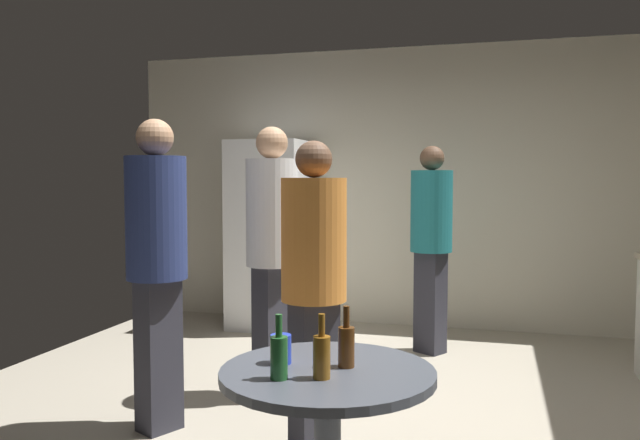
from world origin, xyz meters
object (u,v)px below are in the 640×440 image
Objects in this scene: beer_bottle_brown at (346,345)px; person_in_navy_shirt at (157,249)px; foreground_table at (328,397)px; beer_bottle_amber at (322,355)px; person_in_orange_shirt at (314,272)px; plastic_cup_blue at (281,349)px; person_in_white_shirt at (272,240)px; refrigerator at (270,234)px; beer_bottle_green at (279,356)px; person_in_teal_shirt at (431,232)px.

person_in_navy_shirt is at bearing 145.13° from beer_bottle_brown.
foreground_table is 3.48× the size of beer_bottle_amber.
beer_bottle_brown is 0.14× the size of person_in_orange_shirt.
plastic_cup_blue is 0.06× the size of person_in_white_shirt.
refrigerator is 1.02× the size of person_in_white_shirt.
person_in_orange_shirt reaches higher than beer_bottle_brown.
beer_bottle_green is 0.19m from plastic_cup_blue.
person_in_white_shirt is (0.71, -1.90, 0.14)m from refrigerator.
beer_bottle_green is at bearing -72.91° from plastic_cup_blue.
person_in_teal_shirt is (0.07, 3.12, 0.18)m from beer_bottle_amber.
person_in_teal_shirt reaches higher than foreground_table.
beer_bottle_amber is at bearing -108.56° from beer_bottle_brown.
person_in_navy_shirt reaches higher than person_in_orange_shirt.
plastic_cup_blue is 1.43m from person_in_navy_shirt.
person_in_navy_shirt is (-1.33, -2.05, 0.04)m from person_in_teal_shirt.
beer_bottle_amber is (1.52, -3.66, -0.08)m from refrigerator.
person_in_teal_shirt reaches higher than plastic_cup_blue.
person_in_orange_shirt is at bearing 98.02° from plastic_cup_blue.
refrigerator is at bearing 114.23° from beer_bottle_brown.
beer_bottle_amber is (0.01, -0.11, 0.19)m from foreground_table.
refrigerator is 7.83× the size of beer_bottle_brown.
person_in_navy_shirt reaches higher than beer_bottle_amber.
person_in_teal_shirt reaches higher than beer_bottle_green.
beer_bottle_green is at bearing -38.23° from person_in_orange_shirt.
beer_bottle_brown is at bearing -65.77° from refrigerator.
beer_bottle_green is 1.94m from person_in_white_shirt.
person_in_white_shirt is (-0.62, 1.62, 0.25)m from plastic_cup_blue.
person_in_white_shirt reaches higher than person_in_navy_shirt.
beer_bottle_amber is at bearing -86.14° from foreground_table.
beer_bottle_amber is at bearing -67.40° from refrigerator.
person_in_teal_shirt reaches higher than beer_bottle_amber.
beer_bottle_green is 2.09× the size of plastic_cup_blue.
plastic_cup_blue is at bearing -175.47° from beer_bottle_brown.
person_in_white_shirt is at bearing 166.06° from person_in_orange_shirt.
person_in_teal_shirt is at bearing 88.64° from beer_bottle_amber.
refrigerator is at bearing 113.13° from foreground_table.
plastic_cup_blue reaches higher than foreground_table.
beer_bottle_amber is 0.17m from beer_bottle_brown.
person_in_white_shirt is 1.04× the size of person_in_teal_shirt.
person_in_teal_shirt is at bearing 121.42° from person_in_orange_shirt.
refrigerator is at bearing 112.60° from beer_bottle_amber.
person_in_white_shirt is at bearing 114.87° from beer_bottle_amber.
person_in_white_shirt is at bearing -1.09° from person_in_teal_shirt.
person_in_orange_shirt is at bearing 21.12° from person_in_teal_shirt.
plastic_cup_blue is at bearing -39.82° from person_in_orange_shirt.
person_in_orange_shirt reaches higher than plastic_cup_blue.
beer_bottle_brown is 2.97m from person_in_teal_shirt.
beer_bottle_brown is at bearing -24.45° from person_in_orange_shirt.
person_in_navy_shirt is (-0.44, -0.69, -0.00)m from person_in_white_shirt.
plastic_cup_blue is 0.91m from person_in_orange_shirt.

